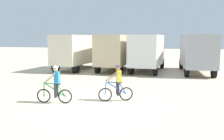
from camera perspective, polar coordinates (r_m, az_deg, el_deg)
ground_plane at (r=11.28m, az=-4.13°, el=-8.35°), size 120.00×120.00×0.00m
box_truck_cream_rv at (r=23.84m, az=-8.32°, el=4.60°), size 2.97×6.94×3.35m
box_truck_tan_camper at (r=22.94m, az=0.79°, el=4.56°), size 2.55×6.81×3.35m
box_truck_white_box at (r=22.43m, az=8.50°, el=4.41°), size 2.89×6.91×3.35m
box_truck_grey_hauler at (r=22.32m, az=19.39°, el=4.05°), size 2.65×6.84×3.35m
cyclist_orange_shirt at (r=11.76m, az=-13.29°, el=-3.64°), size 1.72×0.53×1.82m
cyclist_cowboy_hat at (r=11.83m, az=1.17°, el=-3.37°), size 1.62×0.78×1.82m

